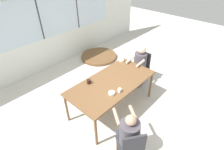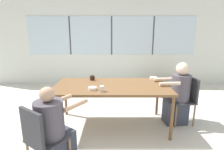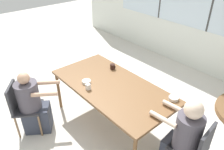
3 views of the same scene
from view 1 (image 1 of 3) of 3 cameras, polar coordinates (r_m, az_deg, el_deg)
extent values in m
plane|color=beige|center=(4.28, 0.00, -10.45)|extent=(16.00, 16.00, 0.00)
cube|color=silver|center=(5.49, -22.43, 15.02)|extent=(8.40, 0.06, 2.80)
cube|color=silver|center=(5.40, -22.60, 16.54)|extent=(5.20, 0.02, 1.17)
cube|color=#333333|center=(5.40, -22.57, 16.53)|extent=(0.04, 0.01, 1.17)
cube|color=#333333|center=(6.05, -11.32, 20.22)|extent=(0.04, 0.01, 1.17)
cube|color=brown|center=(3.78, 0.00, -2.48)|extent=(1.96, 0.99, 0.04)
cylinder|color=brown|center=(3.37, -5.27, -18.12)|extent=(0.05, 0.05, 0.73)
cylinder|color=brown|center=(4.43, 12.48, -3.27)|extent=(0.05, 0.05, 0.73)
cylinder|color=brown|center=(3.87, -14.56, -10.48)|extent=(0.05, 0.05, 0.73)
cylinder|color=brown|center=(4.82, 3.50, 1.10)|extent=(0.05, 0.05, 0.73)
cube|color=#333338|center=(3.16, 5.74, -21.42)|extent=(0.56, 0.56, 0.03)
cube|color=#333338|center=(2.88, 7.19, -21.85)|extent=(0.33, 0.25, 0.42)
cylinder|color=#8C6B4C|center=(3.40, 1.63, -21.78)|extent=(0.03, 0.03, 0.42)
cylinder|color=#8C6B4C|center=(3.47, 7.46, -20.55)|extent=(0.03, 0.03, 0.42)
cube|color=#333338|center=(4.88, 9.17, 2.10)|extent=(0.44, 0.44, 0.03)
cube|color=#333338|center=(4.91, 10.43, 5.19)|extent=(0.07, 0.38, 0.42)
cylinder|color=#8C6B4C|center=(4.82, 9.70, -1.67)|extent=(0.03, 0.03, 0.42)
cylinder|color=#8C6B4C|center=(4.94, 6.26, -0.27)|extent=(0.03, 0.03, 0.42)
cylinder|color=#8C6B4C|center=(5.07, 11.54, 0.19)|extent=(0.03, 0.03, 0.42)
cylinder|color=#8C6B4C|center=(5.19, 8.22, 1.48)|extent=(0.03, 0.03, 0.42)
cube|color=#333847|center=(3.39, 4.93, -21.92)|extent=(0.48, 0.50, 0.44)
cylinder|color=#4C4751|center=(2.99, 5.77, -18.32)|extent=(0.33, 0.33, 0.44)
sphere|color=tan|center=(2.75, 6.15, -14.47)|extent=(0.17, 0.17, 0.17)
cylinder|color=tan|center=(3.04, 1.44, -13.41)|extent=(0.26, 0.34, 0.06)
cylinder|color=tan|center=(3.10, 6.96, -12.37)|extent=(0.26, 0.34, 0.06)
cube|color=#333847|center=(4.92, 8.35, -0.48)|extent=(0.42, 0.33, 0.44)
cylinder|color=#4C4751|center=(4.72, 9.21, 4.45)|extent=(0.33, 0.33, 0.48)
sphere|color=beige|center=(4.55, 9.62, 8.24)|extent=(0.22, 0.22, 0.22)
cylinder|color=beige|center=(4.38, 9.28, 3.81)|extent=(0.36, 0.09, 0.06)
cylinder|color=beige|center=(4.50, 6.01, 5.00)|extent=(0.36, 0.09, 0.06)
cylinder|color=black|center=(3.73, -7.58, -2.16)|extent=(0.08, 0.08, 0.09)
torus|color=black|center=(3.75, -7.10, -1.88)|extent=(0.01, 0.06, 0.06)
cube|color=silver|center=(3.48, 2.50, -4.99)|extent=(0.06, 0.06, 0.09)
cylinder|color=silver|center=(4.50, 3.15, 4.84)|extent=(0.14, 0.14, 0.04)
cylinder|color=silver|center=(3.45, -0.10, -5.94)|extent=(0.13, 0.13, 0.05)
cylinder|color=brown|center=(6.24, -4.26, 5.87)|extent=(1.24, 1.24, 0.03)
cylinder|color=brown|center=(6.23, -4.27, 6.11)|extent=(1.25, 1.25, 0.03)
cylinder|color=brown|center=(6.21, -4.29, 6.35)|extent=(1.24, 1.24, 0.03)
camera|label=2|loc=(2.78, 52.01, -11.22)|focal=28.00mm
camera|label=3|loc=(4.32, 42.47, 21.28)|focal=35.00mm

